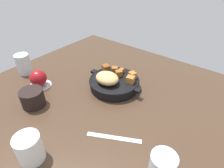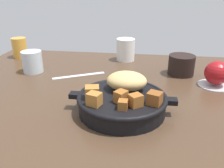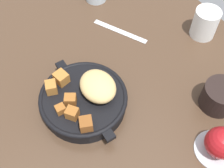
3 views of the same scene
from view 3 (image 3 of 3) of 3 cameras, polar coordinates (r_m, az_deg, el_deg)
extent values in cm
cube|color=#473323|center=(78.59, -3.19, -1.40)|extent=(111.15, 95.32, 2.40)
cylinder|color=black|center=(73.18, -5.58, -3.36)|extent=(21.25, 21.25, 4.33)
torus|color=black|center=(71.64, -5.70, -2.61)|extent=(22.03, 22.03, 1.20)
cube|color=black|center=(66.81, -0.66, -10.04)|extent=(2.64, 2.40, 1.20)
cube|color=black|center=(78.45, -9.89, 3.50)|extent=(2.64, 2.40, 1.20)
ellipsoid|color=tan|center=(69.94, -2.80, -0.43)|extent=(10.19, 8.32, 4.66)
cube|color=#935623|center=(69.07, -10.10, -4.88)|extent=(2.10, 2.28, 2.02)
cube|color=#935623|center=(69.58, -8.18, -3.12)|extent=(3.47, 3.57, 2.73)
cube|color=brown|center=(65.96, -5.13, -7.82)|extent=(3.85, 3.80, 2.89)
cube|color=#A86B2D|center=(72.27, -11.86, -0.62)|extent=(3.62, 3.42, 2.92)
cube|color=#935623|center=(67.70, -7.86, -5.71)|extent=(3.65, 3.60, 2.73)
cube|color=#A86B2D|center=(73.44, -9.94, 1.20)|extent=(3.78, 3.57, 2.95)
cylinder|color=#B7BABF|center=(73.20, 19.76, -12.07)|extent=(10.13, 10.13, 0.60)
sphere|color=maroon|center=(69.74, 20.68, -10.78)|extent=(7.36, 7.36, 7.36)
cube|color=silver|center=(90.90, 1.59, 10.35)|extent=(16.78, 9.83, 0.36)
cylinder|color=black|center=(76.90, 20.40, -2.32)|extent=(8.94, 8.94, 6.82)
cylinder|color=white|center=(91.34, 17.85, 11.30)|extent=(7.39, 7.39, 8.91)
camera|label=1|loc=(1.04, 13.11, 46.31)|focal=30.18mm
camera|label=2|loc=(0.59, -55.44, -14.27)|focal=37.54mm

